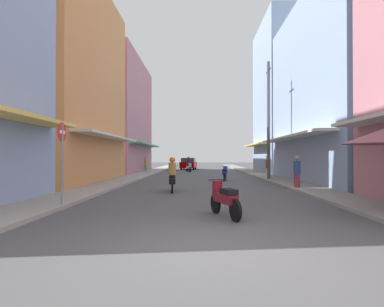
{
  "coord_description": "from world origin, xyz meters",
  "views": [
    {
      "loc": [
        -0.1,
        -5.53,
        1.59
      ],
      "look_at": [
        -0.63,
        15.31,
        1.81
      ],
      "focal_mm": 29.55,
      "sensor_mm": 36.0,
      "label": 1
    }
  ],
  "objects_px": {
    "motorbike_maroon": "(224,198)",
    "pedestrian_crossing": "(297,173)",
    "motorbike_blue": "(225,173)",
    "parked_car": "(189,164)",
    "motorbike_silver": "(189,165)",
    "utility_pole": "(268,120)",
    "street_sign_no_entry": "(62,153)",
    "motorbike_black": "(172,176)",
    "pedestrian_foreground": "(268,165)",
    "pedestrian_far": "(146,165)"
  },
  "relations": [
    {
      "from": "motorbike_black",
      "to": "pedestrian_far",
      "type": "bearing_deg",
      "value": 103.47
    },
    {
      "from": "pedestrian_crossing",
      "to": "pedestrian_foreground",
      "type": "relative_size",
      "value": 0.95
    },
    {
      "from": "street_sign_no_entry",
      "to": "pedestrian_crossing",
      "type": "bearing_deg",
      "value": 32.61
    },
    {
      "from": "parked_car",
      "to": "pedestrian_foreground",
      "type": "distance_m",
      "value": 17.58
    },
    {
      "from": "pedestrian_crossing",
      "to": "parked_car",
      "type": "bearing_deg",
      "value": 104.25
    },
    {
      "from": "motorbike_black",
      "to": "pedestrian_crossing",
      "type": "relative_size",
      "value": 1.11
    },
    {
      "from": "pedestrian_foreground",
      "to": "motorbike_silver",
      "type": "bearing_deg",
      "value": 121.31
    },
    {
      "from": "pedestrian_crossing",
      "to": "pedestrian_foreground",
      "type": "bearing_deg",
      "value": 88.2
    },
    {
      "from": "pedestrian_foreground",
      "to": "utility_pole",
      "type": "distance_m",
      "value": 3.63
    },
    {
      "from": "pedestrian_crossing",
      "to": "pedestrian_far",
      "type": "relative_size",
      "value": 1.03
    },
    {
      "from": "pedestrian_far",
      "to": "motorbike_black",
      "type": "bearing_deg",
      "value": -76.53
    },
    {
      "from": "motorbike_silver",
      "to": "motorbike_blue",
      "type": "relative_size",
      "value": 0.98
    },
    {
      "from": "motorbike_maroon",
      "to": "pedestrian_foreground",
      "type": "height_order",
      "value": "pedestrian_foreground"
    },
    {
      "from": "motorbike_black",
      "to": "motorbike_maroon",
      "type": "bearing_deg",
      "value": -72.27
    },
    {
      "from": "motorbike_blue",
      "to": "parked_car",
      "type": "bearing_deg",
      "value": 99.62
    },
    {
      "from": "pedestrian_far",
      "to": "street_sign_no_entry",
      "type": "xyz_separation_m",
      "value": [
        1.29,
        -22.59,
        0.92
      ]
    },
    {
      "from": "motorbike_black",
      "to": "pedestrian_far",
      "type": "distance_m",
      "value": 18.45
    },
    {
      "from": "motorbike_maroon",
      "to": "pedestrian_crossing",
      "type": "relative_size",
      "value": 1.06
    },
    {
      "from": "pedestrian_foreground",
      "to": "motorbike_black",
      "type": "bearing_deg",
      "value": -125.36
    },
    {
      "from": "motorbike_black",
      "to": "street_sign_no_entry",
      "type": "distance_m",
      "value": 5.62
    },
    {
      "from": "pedestrian_foreground",
      "to": "street_sign_no_entry",
      "type": "height_order",
      "value": "street_sign_no_entry"
    },
    {
      "from": "pedestrian_foreground",
      "to": "utility_pole",
      "type": "height_order",
      "value": "utility_pole"
    },
    {
      "from": "utility_pole",
      "to": "pedestrian_crossing",
      "type": "bearing_deg",
      "value": -88.81
    },
    {
      "from": "motorbike_blue",
      "to": "pedestrian_crossing",
      "type": "relative_size",
      "value": 1.1
    },
    {
      "from": "motorbike_maroon",
      "to": "utility_pole",
      "type": "height_order",
      "value": "utility_pole"
    },
    {
      "from": "parked_car",
      "to": "pedestrian_crossing",
      "type": "distance_m",
      "value": 24.79
    },
    {
      "from": "motorbike_black",
      "to": "motorbike_silver",
      "type": "distance_m",
      "value": 18.72
    },
    {
      "from": "motorbike_blue",
      "to": "utility_pole",
      "type": "relative_size",
      "value": 0.23
    },
    {
      "from": "pedestrian_foreground",
      "to": "parked_car",
      "type": "bearing_deg",
      "value": 111.14
    },
    {
      "from": "motorbike_blue",
      "to": "pedestrian_crossing",
      "type": "height_order",
      "value": "pedestrian_crossing"
    },
    {
      "from": "motorbike_blue",
      "to": "street_sign_no_entry",
      "type": "height_order",
      "value": "street_sign_no_entry"
    },
    {
      "from": "motorbike_silver",
      "to": "street_sign_no_entry",
      "type": "height_order",
      "value": "street_sign_no_entry"
    },
    {
      "from": "motorbike_blue",
      "to": "pedestrian_far",
      "type": "relative_size",
      "value": 1.13
    },
    {
      "from": "motorbike_blue",
      "to": "street_sign_no_entry",
      "type": "xyz_separation_m",
      "value": [
        -5.93,
        -11.52,
        1.21
      ]
    },
    {
      "from": "motorbike_maroon",
      "to": "pedestrian_foreground",
      "type": "distance_m",
      "value": 15.23
    },
    {
      "from": "pedestrian_far",
      "to": "motorbike_blue",
      "type": "bearing_deg",
      "value": -56.87
    },
    {
      "from": "street_sign_no_entry",
      "to": "motorbike_maroon",
      "type": "bearing_deg",
      "value": -14.37
    },
    {
      "from": "motorbike_maroon",
      "to": "pedestrian_far",
      "type": "bearing_deg",
      "value": 104.54
    },
    {
      "from": "parked_car",
      "to": "pedestrian_crossing",
      "type": "relative_size",
      "value": 2.58
    },
    {
      "from": "utility_pole",
      "to": "parked_car",
      "type": "bearing_deg",
      "value": 108.1
    },
    {
      "from": "motorbike_silver",
      "to": "pedestrian_foreground",
      "type": "relative_size",
      "value": 1.03
    },
    {
      "from": "utility_pole",
      "to": "street_sign_no_entry",
      "type": "bearing_deg",
      "value": -127.63
    },
    {
      "from": "motorbike_maroon",
      "to": "motorbike_silver",
      "type": "bearing_deg",
      "value": 94.19
    },
    {
      "from": "motorbike_maroon",
      "to": "parked_car",
      "type": "distance_m",
      "value": 31.07
    },
    {
      "from": "parked_car",
      "to": "pedestrian_crossing",
      "type": "height_order",
      "value": "pedestrian_crossing"
    },
    {
      "from": "pedestrian_crossing",
      "to": "pedestrian_far",
      "type": "xyz_separation_m",
      "value": [
        -10.23,
        16.87,
        -0.02
      ]
    },
    {
      "from": "motorbike_silver",
      "to": "motorbike_maroon",
      "type": "relative_size",
      "value": 1.02
    },
    {
      "from": "motorbike_blue",
      "to": "street_sign_no_entry",
      "type": "distance_m",
      "value": 13.02
    },
    {
      "from": "motorbike_black",
      "to": "motorbike_silver",
      "type": "relative_size",
      "value": 1.02
    },
    {
      "from": "motorbike_silver",
      "to": "pedestrian_crossing",
      "type": "height_order",
      "value": "pedestrian_crossing"
    }
  ]
}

